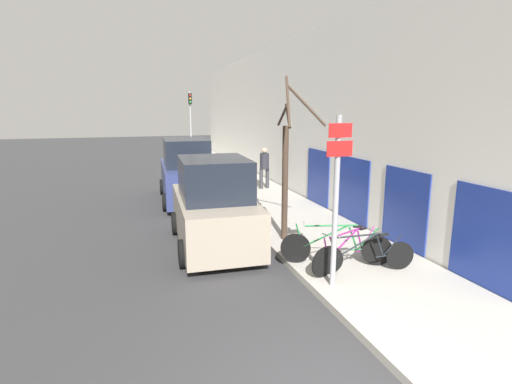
{
  "coord_description": "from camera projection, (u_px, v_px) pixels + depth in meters",
  "views": [
    {
      "loc": [
        -2.3,
        -3.72,
        3.64
      ],
      "look_at": [
        0.74,
        5.95,
        1.51
      ],
      "focal_mm": 28.0,
      "sensor_mm": 36.0,
      "label": 1
    }
  ],
  "objects": [
    {
      "name": "ground_plane",
      "position": [
        197.0,
        205.0,
        15.35
      ],
      "size": [
        80.0,
        80.0,
        0.0
      ],
      "primitive_type": "plane",
      "color": "#333335"
    },
    {
      "name": "sidewalk_curb",
      "position": [
        242.0,
        186.0,
        18.71
      ],
      "size": [
        3.2,
        32.0,
        0.15
      ],
      "color": "#ADA89E",
      "rests_on": "ground"
    },
    {
      "name": "building_facade",
      "position": [
        279.0,
        117.0,
        18.5
      ],
      "size": [
        0.23,
        32.0,
        6.5
      ],
      "color": "silver",
      "rests_on": "ground"
    },
    {
      "name": "signpost",
      "position": [
        336.0,
        196.0,
        7.65
      ],
      "size": [
        0.53,
        0.13,
        3.37
      ],
      "color": "#939399",
      "rests_on": "sidewalk_curb"
    },
    {
      "name": "bicycle_0",
      "position": [
        365.0,
        255.0,
        8.62
      ],
      "size": [
        2.23,
        0.5,
        0.87
      ],
      "rotation": [
        0.0,
        0.0,
        1.42
      ],
      "color": "black",
      "rests_on": "sidewalk_curb"
    },
    {
      "name": "bicycle_1",
      "position": [
        349.0,
        252.0,
        8.82
      ],
      "size": [
        2.16,
        0.8,
        0.88
      ],
      "rotation": [
        0.0,
        0.0,
        1.9
      ],
      "color": "black",
      "rests_on": "sidewalk_curb"
    },
    {
      "name": "bicycle_2",
      "position": [
        336.0,
        247.0,
        9.03
      ],
      "size": [
        2.34,
        1.01,
        0.95
      ],
      "rotation": [
        0.0,
        0.0,
        1.17
      ],
      "color": "black",
      "rests_on": "sidewalk_curb"
    },
    {
      "name": "parked_car_0",
      "position": [
        214.0,
        208.0,
        10.51
      ],
      "size": [
        2.23,
        4.27,
        2.39
      ],
      "rotation": [
        0.0,
        0.0,
        -0.04
      ],
      "color": "gray",
      "rests_on": "ground"
    },
    {
      "name": "parked_car_1",
      "position": [
        186.0,
        173.0,
        15.77
      ],
      "size": [
        2.19,
        4.87,
        2.49
      ],
      "rotation": [
        0.0,
        0.0,
        -0.04
      ],
      "color": "navy",
      "rests_on": "ground"
    },
    {
      "name": "pedestrian_near",
      "position": [
        264.0,
        165.0,
        17.54
      ],
      "size": [
        0.47,
        0.4,
        1.8
      ],
      "rotation": [
        0.0,
        0.0,
        0.16
      ],
      "color": "#333338",
      "rests_on": "sidewalk_curb"
    },
    {
      "name": "street_tree",
      "position": [
        286.0,
        169.0,
        10.44
      ],
      "size": [
        1.34,
        1.75,
        4.28
      ],
      "color": "#3D2D23",
      "rests_on": "sidewalk_curb"
    },
    {
      "name": "traffic_light",
      "position": [
        191.0,
        118.0,
        24.21
      ],
      "size": [
        0.2,
        0.3,
        4.5
      ],
      "color": "#939399",
      "rests_on": "sidewalk_curb"
    }
  ]
}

